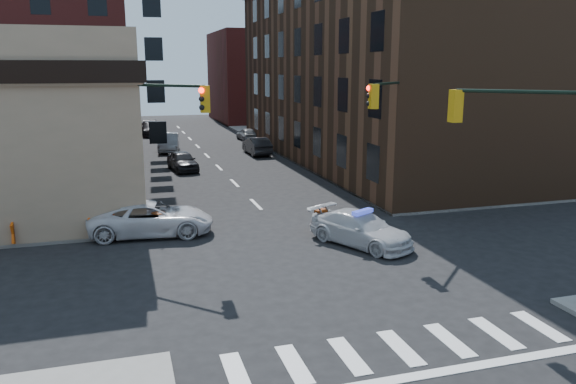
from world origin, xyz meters
TOP-DOWN VIEW (x-y plane):
  - ground at (0.00, 0.00)m, footprint 140.00×140.00m
  - sidewalk_ne at (23.00, 32.75)m, footprint 34.00×54.50m
  - commercial_row_ne at (13.00, 22.50)m, footprint 14.00×34.00m
  - filler_nw at (-16.00, 62.00)m, footprint 20.00×18.00m
  - filler_ne at (14.00, 58.00)m, footprint 16.00×16.00m
  - signal_pole_se at (6.04, -5.52)m, footprint 5.40×5.27m
  - signal_pole_nw at (-5.85, 5.34)m, footprint 3.58×3.67m
  - signal_pole_ne at (5.84, 5.35)m, footprint 3.67×3.58m
  - tree_ne_near at (7.50, 26.00)m, footprint 3.00×3.00m
  - tree_ne_far at (7.50, 34.00)m, footprint 3.00×3.00m
  - police_car at (2.61, 1.79)m, footprint 3.94×5.13m
  - pickup at (-5.80, 5.80)m, footprint 5.68×3.05m
  - parked_car_wnear at (-2.71, 21.61)m, footprint 2.21×4.33m
  - parked_car_wfar at (-2.87, 31.48)m, footprint 2.30×5.06m
  - parked_car_wdeep at (-3.71, 43.93)m, footprint 2.59×5.52m
  - parked_car_enear at (4.26, 27.52)m, footprint 1.72×4.57m
  - parked_car_efar at (5.50, 36.96)m, footprint 1.75×3.94m
  - pedestrian_a at (-8.18, 6.00)m, footprint 0.71×0.52m
  - pedestrian_b at (-11.63, 6.00)m, footprint 1.08×0.93m
  - pedestrian_c at (-10.42, 6.31)m, footprint 1.08×1.00m
  - barrel_road at (1.56, 3.87)m, footprint 0.77×0.77m
  - barrel_bank at (-5.50, 5.60)m, footprint 0.77×0.77m
  - barricade_nw_a at (-7.87, 5.70)m, footprint 1.41×0.87m
  - barricade_nw_b at (-11.90, 5.70)m, footprint 1.38×0.75m

SIDE VIEW (x-z plane):
  - ground at x=0.00m, z-range 0.00..0.00m
  - sidewalk_ne at x=23.00m, z-range 0.00..0.15m
  - barrel_bank at x=-5.50m, z-range 0.00..1.05m
  - barrel_road at x=1.56m, z-range 0.00..1.12m
  - barricade_nw_a at x=-7.87m, z-range 0.15..1.14m
  - barricade_nw_b at x=-11.90m, z-range 0.15..1.15m
  - parked_car_efar at x=5.50m, z-range 0.00..1.32m
  - police_car at x=2.61m, z-range 0.00..1.39m
  - parked_car_wnear at x=-2.71m, z-range 0.00..1.41m
  - parked_car_enear at x=4.26m, z-range 0.00..1.49m
  - pickup at x=-5.80m, z-range 0.00..1.51m
  - parked_car_wdeep at x=-3.71m, z-range 0.00..1.56m
  - parked_car_wfar at x=-2.87m, z-range 0.00..1.61m
  - pedestrian_c at x=-10.42m, z-range 0.15..1.92m
  - pedestrian_a at x=-8.18m, z-range 0.15..1.94m
  - pedestrian_b at x=-11.63m, z-range 0.15..2.06m
  - tree_ne_near at x=7.50m, z-range 1.06..5.91m
  - tree_ne_far at x=7.50m, z-range 1.06..5.91m
  - signal_pole_nw at x=-5.85m, z-range 0.34..8.34m
  - signal_pole_ne at x=5.84m, z-range 0.34..8.34m
  - signal_pole_se at x=6.04m, z-range 0.61..8.61m
  - filler_ne at x=14.00m, z-range 0.00..12.00m
  - commercial_row_ne at x=13.00m, z-range 0.00..14.00m
  - filler_nw at x=-16.00m, z-range 0.00..16.00m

